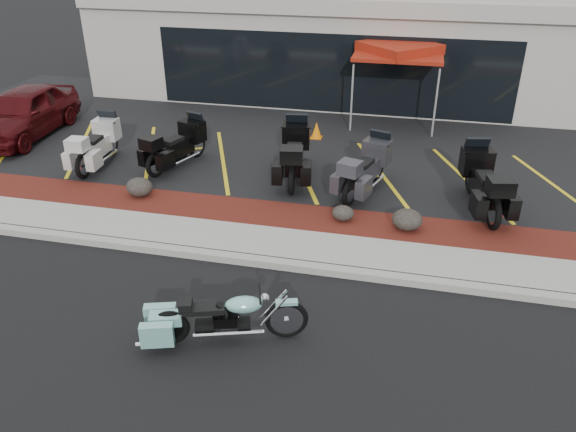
% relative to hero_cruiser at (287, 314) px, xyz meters
% --- Properties ---
extents(ground, '(90.00, 90.00, 0.00)m').
position_rel_hero_cruiser_xyz_m(ground, '(-1.18, 1.12, -0.47)').
color(ground, black).
rests_on(ground, ground).
extents(curb, '(24.00, 0.25, 0.15)m').
position_rel_hero_cruiser_xyz_m(curb, '(-1.18, 2.02, -0.39)').
color(curb, gray).
rests_on(curb, ground).
extents(sidewalk, '(24.00, 1.20, 0.15)m').
position_rel_hero_cruiser_xyz_m(sidewalk, '(-1.18, 2.72, -0.39)').
color(sidewalk, gray).
rests_on(sidewalk, ground).
extents(mulch_bed, '(24.00, 1.20, 0.16)m').
position_rel_hero_cruiser_xyz_m(mulch_bed, '(-1.18, 3.92, -0.39)').
color(mulch_bed, '#3B0E0D').
rests_on(mulch_bed, ground).
extents(upper_lot, '(26.00, 9.60, 0.15)m').
position_rel_hero_cruiser_xyz_m(upper_lot, '(-1.18, 9.32, -0.39)').
color(upper_lot, black).
rests_on(upper_lot, ground).
extents(dealership_building, '(18.00, 8.16, 4.00)m').
position_rel_hero_cruiser_xyz_m(dealership_building, '(-1.18, 15.59, 1.54)').
color(dealership_building, '#A59F95').
rests_on(dealership_building, ground).
extents(boulder_left, '(0.65, 0.54, 0.46)m').
position_rel_hero_cruiser_xyz_m(boulder_left, '(-4.59, 4.09, -0.08)').
color(boulder_left, black).
rests_on(boulder_left, mulch_bed).
extents(boulder_mid, '(0.49, 0.41, 0.35)m').
position_rel_hero_cruiser_xyz_m(boulder_mid, '(0.37, 3.95, -0.14)').
color(boulder_mid, black).
rests_on(boulder_mid, mulch_bed).
extents(boulder_right, '(0.66, 0.55, 0.46)m').
position_rel_hero_cruiser_xyz_m(boulder_right, '(1.77, 3.84, -0.08)').
color(boulder_right, black).
rests_on(boulder_right, mulch_bed).
extents(hero_cruiser, '(2.74, 1.45, 0.94)m').
position_rel_hero_cruiser_xyz_m(hero_cruiser, '(0.00, 0.00, 0.00)').
color(hero_cruiser, '#79BCB2').
rests_on(hero_cruiser, ground).
extents(touring_white, '(0.99, 2.31, 1.32)m').
position_rel_hero_cruiser_xyz_m(touring_white, '(-6.56, 6.38, 0.34)').
color(touring_white, silver).
rests_on(touring_white, upper_lot).
extents(touring_black_front, '(1.54, 2.41, 1.31)m').
position_rel_hero_cruiser_xyz_m(touring_black_front, '(-4.15, 6.79, 0.34)').
color(touring_black_front, black).
rests_on(touring_black_front, upper_lot).
extents(touring_black_mid, '(1.32, 2.62, 1.46)m').
position_rel_hero_cruiser_xyz_m(touring_black_mid, '(-1.31, 6.81, 0.41)').
color(touring_black_mid, black).
rests_on(touring_black_mid, upper_lot).
extents(touring_grey, '(1.53, 2.46, 1.34)m').
position_rel_hero_cruiser_xyz_m(touring_grey, '(0.91, 6.31, 0.35)').
color(touring_grey, '#2E2E33').
rests_on(touring_grey, upper_lot).
extents(touring_black_rear, '(1.42, 2.61, 1.44)m').
position_rel_hero_cruiser_xyz_m(touring_black_rear, '(3.20, 6.05, 0.40)').
color(touring_black_rear, black).
rests_on(touring_black_rear, upper_lot).
extents(parked_car, '(2.01, 4.44, 1.48)m').
position_rel_hero_cruiser_xyz_m(parked_car, '(-9.90, 7.27, 0.42)').
color(parked_car, '#3F090B').
rests_on(parked_car, upper_lot).
extents(traffic_cone, '(0.37, 0.37, 0.50)m').
position_rel_hero_cruiser_xyz_m(traffic_cone, '(-1.17, 9.06, -0.07)').
color(traffic_cone, orange).
rests_on(traffic_cone, upper_lot).
extents(popup_canopy, '(2.96, 2.96, 2.53)m').
position_rel_hero_cruiser_xyz_m(popup_canopy, '(1.02, 11.26, 1.97)').
color(popup_canopy, silver).
rests_on(popup_canopy, upper_lot).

